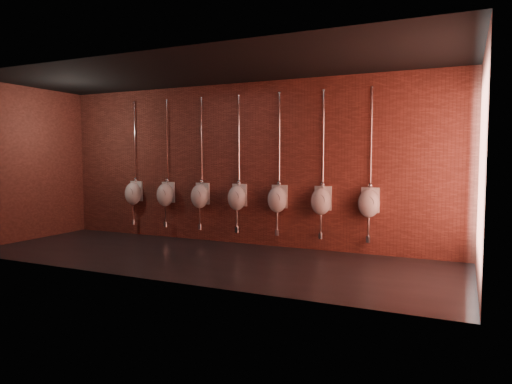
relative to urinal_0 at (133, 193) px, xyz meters
The scene contains 9 objects.
ground 3.12m from the urinal_0, 27.40° to the right, with size 8.50×8.50×0.00m, color black.
room_shell 3.16m from the urinal_0, 27.40° to the right, with size 8.54×3.04×3.22m.
urinal_0 is the anchor object (origin of this frame).
urinal_1 0.86m from the urinal_0, ahead, with size 0.39×0.34×2.72m.
urinal_2 1.73m from the urinal_0, ahead, with size 0.39×0.34×2.72m.
urinal_3 2.59m from the urinal_0, ahead, with size 0.39×0.34×2.72m.
urinal_4 3.45m from the urinal_0, ahead, with size 0.39×0.34×2.72m.
urinal_5 4.32m from the urinal_0, ahead, with size 0.39×0.34×2.72m.
urinal_6 5.18m from the urinal_0, ahead, with size 0.39×0.34×2.72m.
Camera 1 is at (4.05, -6.67, 1.73)m, focal length 32.00 mm.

